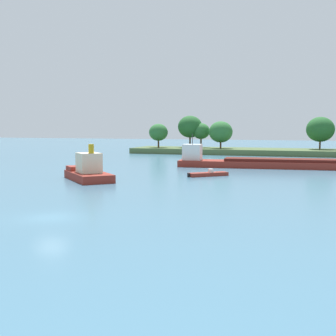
{
  "coord_description": "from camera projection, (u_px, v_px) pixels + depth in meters",
  "views": [
    {
      "loc": [
        19.64,
        -30.56,
        7.21
      ],
      "look_at": [
        -0.16,
        30.33,
        1.2
      ],
      "focal_mm": 48.36,
      "sensor_mm": 36.0,
      "label": 1
    }
  ],
  "objects": [
    {
      "name": "cargo_barge",
      "position": [
        302.0,
        163.0,
        76.26
      ],
      "size": [
        44.23,
        8.32,
        5.71
      ],
      "color": "maroon",
      "rests_on": "ground"
    },
    {
      "name": "ground_plane",
      "position": [
        51.0,
        217.0,
        35.65
      ],
      "size": [
        400.0,
        400.0,
        0.0
      ],
      "primitive_type": "plane",
      "color": "teal"
    },
    {
      "name": "treeline_island",
      "position": [
        301.0,
        143.0,
        111.08
      ],
      "size": [
        92.78,
        13.58,
        9.86
      ],
      "color": "#4C6038",
      "rests_on": "ground"
    },
    {
      "name": "tugboat",
      "position": [
        88.0,
        171.0,
        60.11
      ],
      "size": [
        9.8,
        9.93,
        4.84
      ],
      "color": "maroon",
      "rests_on": "ground"
    },
    {
      "name": "fishing_skiff",
      "position": [
        208.0,
        174.0,
        64.78
      ],
      "size": [
        5.43,
        5.07,
        1.03
      ],
      "color": "maroon",
      "rests_on": "ground"
    }
  ]
}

